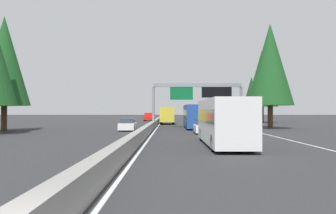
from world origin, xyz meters
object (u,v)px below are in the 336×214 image
oncoming_near (128,125)px  conifer_right_mid (262,79)px  conifer_right_far (252,94)px  bus_mid_left (223,120)px  bus_near_center (194,115)px  sedan_mid_center (203,127)px  sedan_far_right (189,116)px  minivan_mid_right (196,116)px  sedan_distant_b (201,118)px  oncoming_far (149,117)px  conifer_right_near (270,64)px  box_truck_near_right (167,115)px  sign_gantry_overhead (199,92)px  conifer_left_near (4,61)px  pickup_distant_a (226,122)px

oncoming_near → conifer_right_mid: 39.18m
conifer_right_far → bus_mid_left: bearing=166.1°
bus_near_center → oncoming_near: bus_near_center is taller
sedan_mid_center → sedan_far_right: size_ratio=1.00×
minivan_mid_right → oncoming_near: (-57.69, 12.04, -0.27)m
sedan_distant_b → oncoming_far: 13.10m
conifer_right_near → bus_near_center: bearing=88.9°
sedan_far_right → conifer_right_near: conifer_right_near is taller
sedan_distant_b → sedan_mid_center: bearing=175.5°
sedan_mid_center → sedan_distant_b: bearing=-4.5°
oncoming_near → sedan_distant_b: bearing=163.1°
bus_mid_left → conifer_right_far: conifer_right_far is taller
bus_mid_left → sedan_far_right: size_ratio=2.61×
box_truck_near_right → sedan_mid_center: bearing=-172.0°
box_truck_near_right → oncoming_near: box_truck_near_right is taller
bus_mid_left → box_truck_near_right: size_ratio=1.35×
minivan_mid_right → bus_near_center: bus_near_center is taller
bus_mid_left → minivan_mid_right: 76.66m
sign_gantry_overhead → conifer_right_near: 10.39m
bus_near_center → conifer_left_near: (-6.31, 22.62, 6.46)m
oncoming_near → conifer_left_near: (-0.25, 14.42, 7.49)m
box_truck_near_right → sedan_mid_center: (-27.54, -3.87, -0.93)m
sedan_distant_b → sedan_far_right: (46.88, 0.15, 0.00)m
box_truck_near_right → oncoming_near: 22.68m
box_truck_near_right → oncoming_near: (-22.22, 4.48, -0.93)m
conifer_right_mid → sedan_far_right: bearing=11.7°
oncoming_near → oncoming_far: (44.52, 0.02, 0.23)m
minivan_mid_right → box_truck_near_right: bearing=168.0°
oncoming_near → conifer_right_mid: conifer_right_mid is taller
sign_gantry_overhead → bus_mid_left: size_ratio=1.10×
conifer_right_far → conifer_left_near: size_ratio=0.72×
pickup_distant_a → minivan_mid_right: (55.37, -0.14, 0.04)m
sedan_far_right → bus_near_center: (-79.78, 3.49, 1.03)m
conifer_left_near → bus_mid_left: bearing=-129.1°
oncoming_near → conifer_left_near: conifer_left_near is taller
minivan_mid_right → conifer_right_near: (-51.82, -6.18, 7.54)m
sedan_far_right → oncoming_far: (-41.33, 11.70, 0.23)m
pickup_distant_a → bus_near_center: bearing=44.7°
sedan_mid_center → sedan_far_right: bearing=-2.1°
oncoming_far → sedan_distant_b: bearing=64.9°
oncoming_far → pickup_distant_a: bearing=15.8°
minivan_mid_right → sedan_distant_b: bearing=179.4°
oncoming_near → oncoming_far: 44.52m
conifer_right_near → minivan_mid_right: bearing=6.8°
sedan_mid_center → conifer_right_mid: 39.68m
sign_gantry_overhead → conifer_right_near: bearing=-108.4°
conifer_right_near → conifer_left_near: size_ratio=1.04×
sedan_distant_b → conifer_right_near: 34.59m
sign_gantry_overhead → oncoming_near: sign_gantry_overhead is taller
sedan_distant_b → minivan_mid_right: bearing=-0.6°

